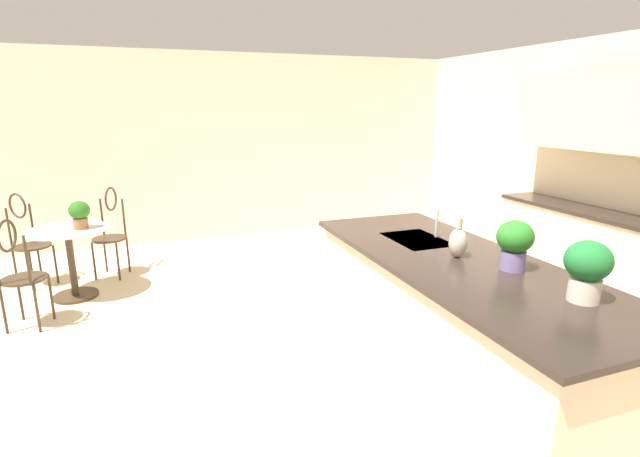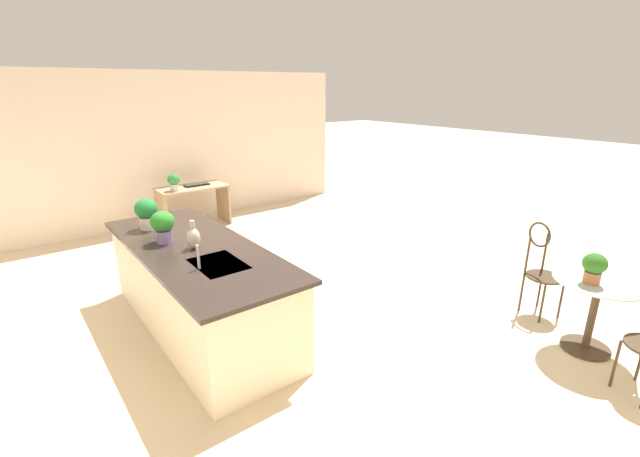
{
  "view_description": "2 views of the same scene",
  "coord_description": "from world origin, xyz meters",
  "views": [
    {
      "loc": [
        2.92,
        -1.17,
        1.97
      ],
      "look_at": [
        -0.51,
        0.11,
        1.01
      ],
      "focal_mm": 26.68,
      "sensor_mm": 36.0,
      "label": 1
    },
    {
      "loc": [
        -3.64,
        2.31,
        2.45
      ],
      "look_at": [
        -0.46,
        -0.15,
        1.1
      ],
      "focal_mm": 24.13,
      "sensor_mm": 36.0,
      "label": 2
    }
  ],
  "objects": [
    {
      "name": "wall_left_window",
      "position": [
        -4.26,
        0.0,
        1.35
      ],
      "size": [
        0.12,
        7.8,
        2.7
      ],
      "primitive_type": "cube",
      "color": "beige",
      "rests_on": "ground"
    },
    {
      "name": "back_counter_run",
      "position": [
        -0.4,
        3.21,
        0.49
      ],
      "size": [
        2.44,
        0.64,
        1.52
      ],
      "color": "beige",
      "rests_on": "ground"
    },
    {
      "name": "sink_faucet",
      "position": [
        -0.25,
        1.03,
        1.03
      ],
      "size": [
        0.02,
        0.02,
        0.22
      ],
      "primitive_type": "cylinder",
      "color": "#B2B5BA",
      "rests_on": "kitchen_island"
    },
    {
      "name": "kitchen_island",
      "position": [
        0.3,
        0.85,
        0.46
      ],
      "size": [
        2.8,
        1.06,
        0.92
      ],
      "color": "beige",
      "rests_on": "ground"
    },
    {
      "name": "upper_cabinet_run",
      "position": [
        -0.4,
        3.18,
        1.9
      ],
      "size": [
        2.4,
        0.36,
        0.76
      ],
      "color": "beige",
      "rests_on": "back_counter_run"
    },
    {
      "name": "chair_by_island",
      "position": [
        -2.93,
        -2.43,
        0.57
      ],
      "size": [
        0.54,
        0.54,
        1.04
      ],
      "color": "#3D2D1E",
      "rests_on": "ground"
    },
    {
      "name": "potted_plant_on_table",
      "position": [
        -2.34,
        -1.81,
        0.9
      ],
      "size": [
        0.2,
        0.2,
        0.29
      ],
      "color": "#9E603D",
      "rests_on": "bistro_table"
    },
    {
      "name": "vase_on_counter",
      "position": [
        0.25,
        0.87,
        1.03
      ],
      "size": [
        0.13,
        0.13,
        0.29
      ],
      "color": "#BCB29E",
      "rests_on": "kitchen_island"
    },
    {
      "name": "chair_toward_desk",
      "position": [
        -2.97,
        -1.59,
        0.57
      ],
      "size": [
        0.52,
        0.49,
        1.04
      ],
      "color": "#3D2D1E",
      "rests_on": "ground"
    },
    {
      "name": "potted_plant_counter_far",
      "position": [
        1.15,
        1.04,
        1.12
      ],
      "size": [
        0.24,
        0.24,
        0.34
      ],
      "color": "beige",
      "rests_on": "kitchen_island"
    },
    {
      "name": "chair_near_window",
      "position": [
        -1.7,
        -2.27,
        0.57
      ],
      "size": [
        0.52,
        0.47,
        1.04
      ],
      "color": "#3D2D1E",
      "rests_on": "ground"
    },
    {
      "name": "bistro_table",
      "position": [
        -2.37,
        -1.95,
        0.45
      ],
      "size": [
        0.8,
        0.8,
        0.74
      ],
      "color": "#3D2D1E",
      "rests_on": "ground"
    },
    {
      "name": "potted_plant_counter_near",
      "position": [
        0.6,
        1.04,
        1.11
      ],
      "size": [
        0.23,
        0.23,
        0.33
      ],
      "color": "#7A669E",
      "rests_on": "kitchen_island"
    },
    {
      "name": "ground_plane",
      "position": [
        0.0,
        0.0,
        0.0
      ],
      "size": [
        40.0,
        40.0,
        0.0
      ],
      "primitive_type": "plane",
      "color": "beige"
    }
  ]
}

